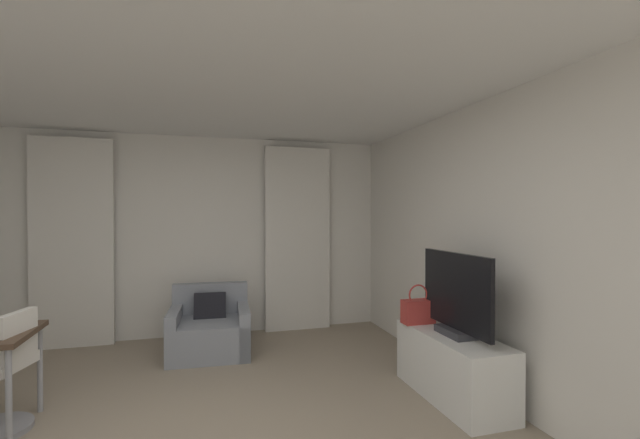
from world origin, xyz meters
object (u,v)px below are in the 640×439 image
object	(u,v)px
armchair	(210,330)
handbag_primary	(418,310)
tv_flatscreen	(456,297)
desk_chair	(0,379)
tv_console	(452,366)

from	to	relation	value
armchair	handbag_primary	world-z (taller)	handbag_primary
tv_flatscreen	handbag_primary	bearing A→B (deg)	104.12
desk_chair	armchair	bearing A→B (deg)	42.17
desk_chair	handbag_primary	xyz separation A→B (m)	(3.38, -0.03, 0.29)
tv_console	handbag_primary	bearing A→B (deg)	105.64
tv_console	tv_flatscreen	bearing A→B (deg)	-90.00
armchair	tv_console	bearing A→B (deg)	-42.00
tv_console	tv_flatscreen	distance (m)	0.61
desk_chair	handbag_primary	size ratio (longest dim) A/B	2.39
armchair	desk_chair	world-z (taller)	desk_chair
desk_chair	tv_console	size ratio (longest dim) A/B	0.76
armchair	handbag_primary	size ratio (longest dim) A/B	2.49
armchair	desk_chair	distance (m)	2.03
armchair	tv_flatscreen	world-z (taller)	tv_flatscreen
tv_flatscreen	handbag_primary	size ratio (longest dim) A/B	2.52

